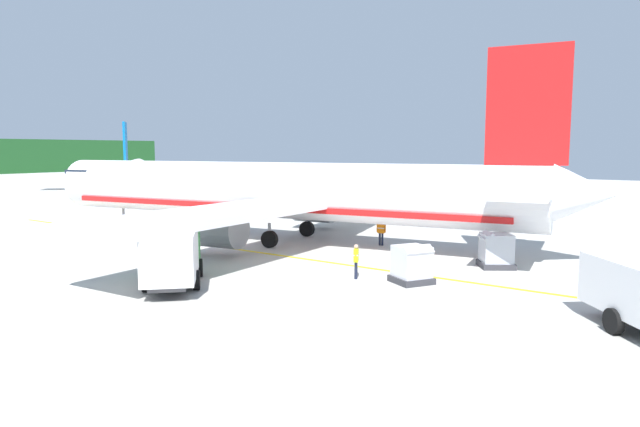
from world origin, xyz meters
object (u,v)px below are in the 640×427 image
service_truck_catering (173,254)px  crew_loader_left (356,258)px  cargo_container_near (412,264)px  airliner_mid_apron (133,171)px  cargo_container_far (496,250)px  airliner_foreground (277,192)px  crew_marshaller (381,231)px

service_truck_catering → crew_loader_left: (6.19, -6.04, -0.50)m
cargo_container_near → crew_loader_left: cargo_container_near is taller
airliner_mid_apron → cargo_container_far: size_ratio=12.05×
crew_loader_left → airliner_foreground: bearing=57.9°
service_truck_catering → crew_marshaller: 15.41m
crew_marshaller → airliner_foreground: bearing=110.6°
service_truck_catering → cargo_container_far: service_truck_catering is taller
service_truck_catering → cargo_container_far: size_ratio=2.42×
service_truck_catering → crew_loader_left: 8.66m
airliner_mid_apron → service_truck_catering: airliner_mid_apron is taller
airliner_mid_apron → service_truck_catering: 68.82m
airliner_foreground → airliner_mid_apron: (26.49, 52.21, -0.55)m
cargo_container_far → cargo_container_near: bearing=160.1°
airliner_mid_apron → crew_loader_left: 70.78m
crew_marshaller → cargo_container_near: bearing=-142.8°
airliner_foreground → cargo_container_far: 15.28m
crew_loader_left → crew_marshaller: bearing=22.1°
airliner_foreground → cargo_container_near: airliner_foreground is taller
airliner_foreground → cargo_container_far: size_ratio=17.55×
crew_marshaller → cargo_container_far: bearing=-106.7°
airliner_mid_apron → crew_marshaller: 63.65m
cargo_container_far → crew_loader_left: cargo_container_far is taller
airliner_foreground → crew_loader_left: 12.48m
airliner_foreground → crew_marshaller: (2.53, -6.72, -2.42)m
service_truck_catering → crew_loader_left: size_ratio=3.39×
airliner_foreground → cargo_container_near: bearing=-113.8°
service_truck_catering → cargo_container_far: bearing=-40.2°
airliner_foreground → service_truck_catering: 13.55m
cargo_container_far → crew_loader_left: 8.03m
cargo_container_far → airliner_foreground: bearing=90.1°
service_truck_catering → crew_loader_left: bearing=-44.3°
airliner_foreground → crew_loader_left: bearing=-122.1°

